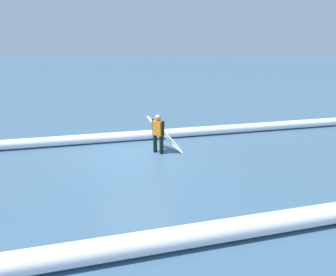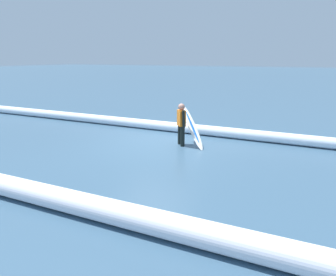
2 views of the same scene
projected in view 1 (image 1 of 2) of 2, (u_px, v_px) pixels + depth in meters
name	position (u px, v px, depth m)	size (l,w,h in m)	color
ground_plane	(135.00, 158.00, 9.86)	(189.64, 189.64, 0.00)	#38566F
surfer	(158.00, 132.00, 10.10)	(0.38, 0.50, 1.39)	black
surfboard	(165.00, 134.00, 10.46)	(1.32, 1.25, 1.21)	white
wave_crest_foreground	(78.00, 140.00, 11.16)	(0.38, 0.38, 23.62)	white
wave_crest_midground	(239.00, 228.00, 5.71)	(0.44, 0.44, 14.20)	white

